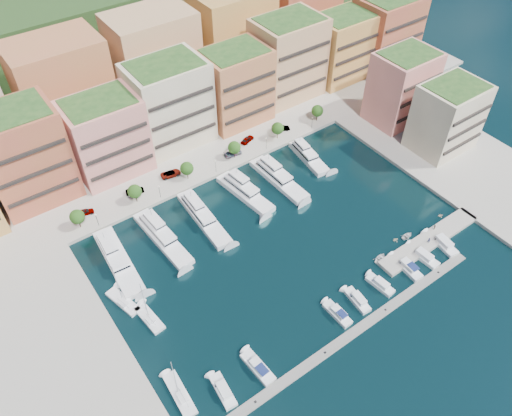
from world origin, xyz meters
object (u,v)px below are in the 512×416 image
at_px(car_0, 85,212).
at_px(lamppost_2, 216,164).
at_px(cruiser_8, 423,256).
at_px(car_2, 171,174).
at_px(cruiser_0, 223,391).
at_px(cruiser_1, 258,367).
at_px(yacht_3, 243,191).
at_px(tender_1, 396,240).
at_px(tender_2, 407,236).
at_px(car_3, 233,153).
at_px(person_1, 434,227).
at_px(yacht_2, 202,215).
at_px(cruiser_7, 407,267).
at_px(lamppost_3, 266,142).
at_px(tree_5, 317,111).
at_px(cruiser_5, 357,300).
at_px(tree_4, 278,128).
at_px(tender_0, 380,259).
at_px(tree_3, 234,148).
at_px(yacht_4, 277,177).
at_px(car_1, 135,191).
at_px(yacht_0, 117,258).
at_px(tender_3, 440,215).
at_px(tree_0, 77,217).
at_px(lamppost_4, 312,121).
at_px(yacht_5, 307,155).
at_px(cruiser_9, 442,243).
at_px(sailboat_2, 123,302).
at_px(sailboat_1, 150,319).
at_px(person_0, 429,240).
at_px(lamppost_1, 159,190).
at_px(yacht_1, 161,236).
at_px(sailboat_0, 180,395).
at_px(car_4, 247,139).
at_px(car_5, 282,128).
at_px(lamppost_0, 96,218).
at_px(tree_2, 187,168).
at_px(cruiser_4, 338,314).

bearing_deg(car_0, lamppost_2, -84.49).
height_order(cruiser_8, car_2, car_2).
distance_m(cruiser_0, cruiser_1, 8.51).
height_order(lamppost_2, yacht_3, yacht_3).
relative_size(tender_1, tender_2, 0.47).
height_order(car_3, person_1, car_3).
height_order(yacht_2, cruiser_7, yacht_2).
bearing_deg(lamppost_3, tree_5, 5.97).
xyz_separation_m(cruiser_1, cruiser_5, (27.99, 0.03, -0.02)).
xyz_separation_m(lamppost_3, car_2, (-29.37, 6.12, -2.02)).
height_order(tree_5, cruiser_8, tree_5).
height_order(tree_4, tender_0, tree_4).
height_order(tree_3, tender_0, tree_3).
height_order(yacht_3, yacht_4, same).
height_order(cruiser_0, cruiser_7, cruiser_7).
xyz_separation_m(tender_0, car_1, (-38.60, 55.79, 1.41)).
height_order(yacht_0, tender_3, yacht_0).
distance_m(tree_0, tree_4, 64.00).
distance_m(lamppost_4, yacht_5, 14.15).
bearing_deg(cruiser_9, car_0, 138.22).
relative_size(yacht_2, sailboat_2, 1.73).
bearing_deg(sailboat_1, car_3, 37.74).
height_order(yacht_0, yacht_2, same).
bearing_deg(cruiser_7, lamppost_4, 72.99).
xyz_separation_m(sailboat_2, person_0, (69.80, -28.90, 1.53)).
bearing_deg(car_2, lamppost_3, -92.83).
height_order(lamppost_1, car_0, lamppost_1).
distance_m(yacht_1, sailboat_0, 42.20).
height_order(tree_4, car_3, tree_4).
bearing_deg(car_2, tender_2, -136.40).
xyz_separation_m(lamppost_4, person_0, (-7.17, -53.73, -1.99)).
xyz_separation_m(tree_3, car_4, (7.47, 4.06, -2.90)).
distance_m(cruiser_1, cruiser_9, 57.32).
bearing_deg(cruiser_0, car_5, 44.41).
bearing_deg(yacht_4, tender_0, -85.73).
bearing_deg(yacht_5, car_0, 166.06).
height_order(cruiser_0, cruiser_1, cruiser_1).
relative_size(tender_1, car_0, 0.35).
height_order(yacht_5, car_1, yacht_5).
bearing_deg(cruiser_5, yacht_3, 91.00).
bearing_deg(tree_0, lamppost_0, -29.90).
relative_size(tree_5, tender_1, 3.51).
distance_m(lamppost_4, car_5, 9.68).
relative_size(tree_2, tender_3, 3.77).
xyz_separation_m(yacht_1, yacht_4, (37.50, 0.44, -0.00)).
xyz_separation_m(cruiser_4, tender_3, (42.98, 6.76, -0.17)).
height_order(tree_5, tender_2, tree_5).
bearing_deg(tree_3, sailboat_2, -151.01).
xyz_separation_m(tender_1, car_5, (4.41, 52.65, 1.37)).
bearing_deg(cruiser_4, lamppost_3, 68.89).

